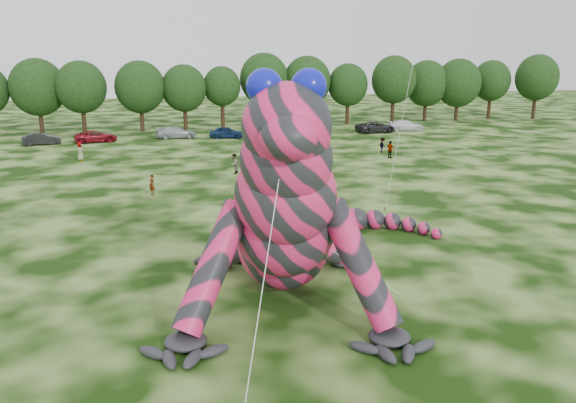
% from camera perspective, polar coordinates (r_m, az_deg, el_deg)
% --- Properties ---
extents(ground, '(240.00, 240.00, 0.00)m').
position_cam_1_polar(ground, '(26.73, 9.08, -7.85)').
color(ground, '#16330A').
rests_on(ground, ground).
extents(inflatable_gecko, '(20.14, 22.52, 9.76)m').
position_cam_1_polar(inflatable_gecko, '(25.03, -0.61, 2.51)').
color(inflatable_gecko, '#E22362').
rests_on(inflatable_gecko, ground).
extents(tree_5, '(7.16, 6.44, 9.80)m').
position_cam_1_polar(tree_5, '(82.15, -24.02, 9.76)').
color(tree_5, black).
rests_on(tree_5, ground).
extents(tree_6, '(6.52, 5.86, 9.49)m').
position_cam_1_polar(tree_6, '(79.73, -20.20, 9.90)').
color(tree_6, black).
rests_on(tree_6, ground).
extents(tree_7, '(6.68, 6.01, 9.48)m').
position_cam_1_polar(tree_7, '(79.51, -14.75, 10.30)').
color(tree_7, black).
rests_on(tree_7, ground).
extents(tree_8, '(6.14, 5.53, 8.94)m').
position_cam_1_polar(tree_8, '(79.94, -10.48, 10.36)').
color(tree_8, black).
rests_on(tree_8, ground).
extents(tree_9, '(5.27, 4.74, 8.68)m').
position_cam_1_polar(tree_9, '(80.87, -6.70, 10.45)').
color(tree_9, black).
rests_on(tree_9, ground).
extents(tree_10, '(7.09, 6.38, 10.50)m').
position_cam_1_polar(tree_10, '(83.13, -2.43, 11.28)').
color(tree_10, black).
rests_on(tree_10, ground).
extents(tree_11, '(7.01, 6.31, 10.07)m').
position_cam_1_polar(tree_11, '(84.36, 1.95, 11.19)').
color(tree_11, black).
rests_on(tree_11, ground).
extents(tree_12, '(5.99, 5.39, 8.97)m').
position_cam_1_polar(tree_12, '(85.95, 6.09, 10.81)').
color(tree_12, black).
rests_on(tree_12, ground).
extents(tree_13, '(6.83, 6.15, 10.13)m').
position_cam_1_polar(tree_13, '(88.11, 10.66, 11.12)').
color(tree_13, black).
rests_on(tree_13, ground).
extents(tree_14, '(6.82, 6.14, 9.40)m').
position_cam_1_polar(tree_14, '(92.40, 13.85, 10.87)').
color(tree_14, black).
rests_on(tree_14, ground).
extents(tree_15, '(7.17, 6.45, 9.63)m').
position_cam_1_polar(tree_15, '(94.05, 16.87, 10.81)').
color(tree_15, black).
rests_on(tree_15, ground).
extents(tree_16, '(6.26, 5.63, 9.37)m').
position_cam_1_polar(tree_16, '(99.16, 19.89, 10.66)').
color(tree_16, black).
rests_on(tree_16, ground).
extents(tree_17, '(6.98, 6.28, 10.30)m').
position_cam_1_polar(tree_17, '(100.79, 23.90, 10.60)').
color(tree_17, black).
rests_on(tree_17, ground).
extents(car_1, '(4.41, 2.05, 1.40)m').
position_cam_1_polar(car_1, '(71.53, -23.77, 5.84)').
color(car_1, black).
rests_on(car_1, ground).
extents(car_2, '(5.27, 3.07, 1.38)m').
position_cam_1_polar(car_2, '(71.41, -18.94, 6.27)').
color(car_2, maroon).
rests_on(car_2, ground).
extents(car_3, '(5.06, 2.31, 1.44)m').
position_cam_1_polar(car_3, '(72.33, -11.31, 6.90)').
color(car_3, '#A0A6A9').
rests_on(car_3, ground).
extents(car_4, '(4.52, 2.37, 1.47)m').
position_cam_1_polar(car_4, '(71.35, -6.24, 7.00)').
color(car_4, '#0F2348').
rests_on(car_4, ground).
extents(car_5, '(4.09, 1.79, 1.31)m').
position_cam_1_polar(car_5, '(75.34, 2.42, 7.42)').
color(car_5, beige).
rests_on(car_5, ground).
extents(car_6, '(5.72, 3.27, 1.50)m').
position_cam_1_polar(car_6, '(77.07, 8.88, 7.49)').
color(car_6, '#232326').
rests_on(car_6, ground).
extents(car_7, '(5.27, 2.90, 1.45)m').
position_cam_1_polar(car_7, '(79.75, 11.87, 7.57)').
color(car_7, white).
rests_on(car_7, ground).
extents(spectator_0, '(0.59, 0.68, 1.56)m').
position_cam_1_polar(spectator_0, '(42.89, -13.66, 1.63)').
color(spectator_0, gray).
rests_on(spectator_0, ground).
extents(spectator_3, '(0.84, 1.11, 1.76)m').
position_cam_1_polar(spectator_3, '(57.84, 10.35, 5.21)').
color(spectator_3, gray).
rests_on(spectator_3, ground).
extents(spectator_2, '(0.70, 1.09, 1.60)m').
position_cam_1_polar(spectator_2, '(61.10, 9.57, 5.66)').
color(spectator_2, gray).
rests_on(spectator_2, ground).
extents(spectator_4, '(0.76, 0.99, 1.83)m').
position_cam_1_polar(spectator_4, '(59.42, -20.37, 4.81)').
color(spectator_4, gray).
rests_on(spectator_4, ground).
extents(spectator_5, '(0.78, 1.58, 1.64)m').
position_cam_1_polar(spectator_5, '(42.43, 3.92, 1.93)').
color(spectator_5, gray).
rests_on(spectator_5, ground).
extents(spectator_1, '(1.02, 1.09, 1.79)m').
position_cam_1_polar(spectator_1, '(49.52, -5.49, 3.83)').
color(spectator_1, gray).
rests_on(spectator_1, ground).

